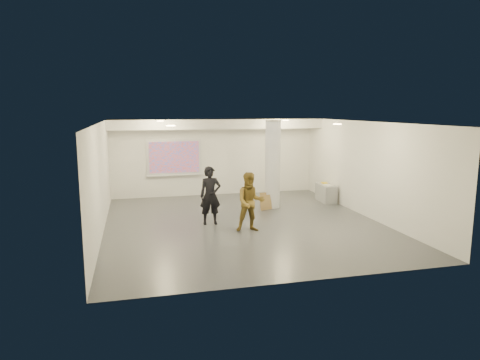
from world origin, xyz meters
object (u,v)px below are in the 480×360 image
object	(u,v)px
column	(273,164)
woman	(210,196)
man	(250,202)
projection_screen	(174,158)
credenza	(326,193)

from	to	relation	value
column	woman	world-z (taller)	column
column	man	bearing A→B (deg)	-119.85
projection_screen	woman	size ratio (longest dim) A/B	1.22
column	credenza	xyz separation A→B (m)	(2.22, 0.42, -1.18)
woman	man	bearing A→B (deg)	-46.39
column	projection_screen	size ratio (longest dim) A/B	1.43
projection_screen	man	size ratio (longest dim) A/B	1.27
projection_screen	man	bearing A→B (deg)	-73.25
woman	man	xyz separation A→B (m)	(0.95, -1.00, -0.03)
woman	column	bearing A→B (deg)	33.67
woman	man	size ratio (longest dim) A/B	1.04
column	credenza	distance (m)	2.55
column	man	world-z (taller)	column
projection_screen	credenza	size ratio (longest dim) A/B	1.92
woman	projection_screen	bearing A→B (deg)	98.57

